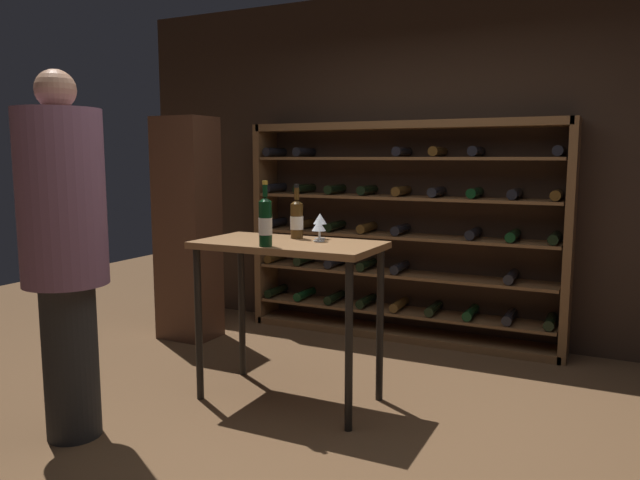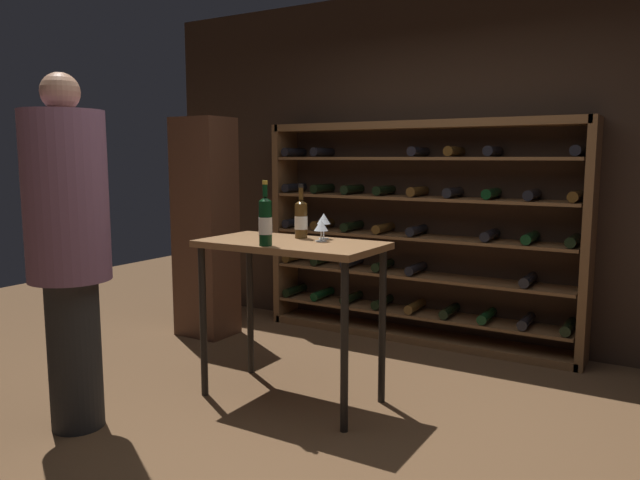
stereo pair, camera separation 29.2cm
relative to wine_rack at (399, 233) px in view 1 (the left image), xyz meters
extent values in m
plane|color=brown|center=(0.30, -1.92, -0.87)|extent=(10.25, 10.25, 0.00)
cube|color=#332319|center=(0.30, 0.21, 0.54)|extent=(5.78, 0.10, 2.83)
cube|color=brown|center=(-1.27, 0.00, 0.01)|extent=(0.06, 0.32, 1.77)
cube|color=brown|center=(1.29, 0.00, 0.01)|extent=(0.06, 0.32, 1.77)
cube|color=brown|center=(0.01, 0.00, 0.87)|extent=(2.56, 0.32, 0.06)
cube|color=brown|center=(0.01, 0.00, -0.84)|extent=(2.56, 0.32, 0.06)
cube|color=brown|center=(0.01, 0.00, -0.65)|extent=(2.48, 0.32, 0.02)
cylinder|color=black|center=(-1.17, 0.00, -0.60)|extent=(0.08, 0.30, 0.08)
cylinder|color=black|center=(-0.87, 0.00, -0.60)|extent=(0.08, 0.30, 0.08)
cylinder|color=black|center=(-0.58, 0.00, -0.60)|extent=(0.08, 0.30, 0.08)
cylinder|color=black|center=(-0.28, 0.00, -0.60)|extent=(0.08, 0.30, 0.08)
cylinder|color=#4C3314|center=(0.01, 0.00, -0.60)|extent=(0.08, 0.30, 0.08)
cylinder|color=black|center=(0.31, 0.00, -0.60)|extent=(0.08, 0.30, 0.08)
cylinder|color=black|center=(0.60, 0.00, -0.60)|extent=(0.08, 0.30, 0.08)
cylinder|color=black|center=(0.90, 0.00, -0.60)|extent=(0.08, 0.30, 0.08)
cylinder|color=black|center=(1.19, 0.00, -0.60)|extent=(0.08, 0.30, 0.08)
cube|color=brown|center=(0.01, 0.00, -0.34)|extent=(2.48, 0.32, 0.02)
cylinder|color=#4C3314|center=(-1.17, 0.00, -0.28)|extent=(0.08, 0.30, 0.08)
cylinder|color=black|center=(-0.87, 0.00, -0.28)|extent=(0.08, 0.30, 0.08)
cylinder|color=black|center=(-0.58, 0.00, -0.28)|extent=(0.08, 0.30, 0.08)
cylinder|color=black|center=(-0.28, 0.00, -0.28)|extent=(0.08, 0.30, 0.08)
cylinder|color=black|center=(0.01, 0.00, -0.28)|extent=(0.08, 0.30, 0.08)
cylinder|color=black|center=(0.90, 0.00, -0.28)|extent=(0.08, 0.30, 0.08)
cube|color=brown|center=(0.01, 0.00, -0.02)|extent=(2.48, 0.32, 0.02)
cylinder|color=black|center=(-1.17, 0.00, 0.03)|extent=(0.08, 0.30, 0.08)
cylinder|color=#4C3314|center=(-0.87, 0.00, 0.03)|extent=(0.08, 0.30, 0.08)
cylinder|color=black|center=(-0.58, 0.00, 0.03)|extent=(0.08, 0.30, 0.08)
cylinder|color=#4C3314|center=(-0.28, 0.00, 0.03)|extent=(0.08, 0.30, 0.08)
cylinder|color=black|center=(0.01, 0.00, 0.03)|extent=(0.08, 0.30, 0.08)
cylinder|color=black|center=(0.60, 0.00, 0.03)|extent=(0.08, 0.30, 0.08)
cylinder|color=black|center=(0.90, 0.00, 0.03)|extent=(0.08, 0.30, 0.08)
cylinder|color=black|center=(1.19, 0.00, 0.03)|extent=(0.08, 0.30, 0.08)
cube|color=brown|center=(0.01, 0.00, 0.29)|extent=(2.48, 0.32, 0.02)
cylinder|color=black|center=(-1.17, 0.00, 0.35)|extent=(0.08, 0.30, 0.08)
cylinder|color=black|center=(-0.87, 0.00, 0.35)|extent=(0.08, 0.30, 0.08)
cylinder|color=black|center=(-0.58, 0.00, 0.35)|extent=(0.08, 0.30, 0.08)
cylinder|color=black|center=(-0.28, 0.00, 0.35)|extent=(0.08, 0.30, 0.08)
cylinder|color=#4C3314|center=(0.01, 0.00, 0.35)|extent=(0.08, 0.30, 0.08)
cylinder|color=black|center=(0.31, 0.00, 0.35)|extent=(0.08, 0.30, 0.08)
cylinder|color=black|center=(0.60, 0.00, 0.35)|extent=(0.08, 0.30, 0.08)
cylinder|color=black|center=(0.90, 0.00, 0.35)|extent=(0.08, 0.30, 0.08)
cylinder|color=#4C3314|center=(1.19, 0.00, 0.35)|extent=(0.08, 0.30, 0.08)
cube|color=brown|center=(0.01, 0.00, 0.60)|extent=(2.48, 0.32, 0.02)
cylinder|color=black|center=(-1.17, 0.00, 0.66)|extent=(0.08, 0.30, 0.08)
cylinder|color=black|center=(-0.87, 0.00, 0.66)|extent=(0.08, 0.30, 0.08)
cylinder|color=black|center=(0.01, 0.00, 0.66)|extent=(0.08, 0.30, 0.08)
cylinder|color=#4C3314|center=(0.31, 0.00, 0.66)|extent=(0.08, 0.30, 0.08)
cylinder|color=black|center=(0.60, 0.00, 0.66)|extent=(0.08, 0.30, 0.08)
cylinder|color=black|center=(1.19, 0.00, 0.66)|extent=(0.08, 0.30, 0.08)
cube|color=brown|center=(-0.17, -1.56, 0.09)|extent=(1.10, 0.58, 0.04)
cylinder|color=black|center=(-0.67, -1.79, -0.40)|extent=(0.04, 0.04, 0.95)
cylinder|color=black|center=(0.33, -1.79, -0.40)|extent=(0.04, 0.04, 0.95)
cylinder|color=black|center=(-0.67, -1.32, -0.40)|extent=(0.04, 0.04, 0.95)
cylinder|color=black|center=(0.33, -1.32, -0.40)|extent=(0.04, 0.04, 0.95)
cylinder|color=#252525|center=(-0.97, -2.50, -0.46)|extent=(0.28, 0.28, 0.83)
cylinder|color=#7A516B|center=(-0.97, -2.50, 0.41)|extent=(0.43, 0.43, 0.90)
sphere|color=#AD7A5B|center=(-0.97, -2.50, 0.95)|extent=(0.20, 0.20, 0.20)
cube|color=#4C2D1E|center=(-1.56, -0.75, 0.03)|extent=(0.44, 0.36, 1.81)
cylinder|color=#4C3314|center=(-0.20, -1.40, 0.22)|extent=(0.08, 0.08, 0.22)
cone|color=#4C3314|center=(-0.20, -1.40, 0.34)|extent=(0.08, 0.08, 0.03)
cylinder|color=#4C3314|center=(-0.20, -1.40, 0.39)|extent=(0.03, 0.03, 0.08)
cylinder|color=black|center=(-0.20, -1.40, 0.44)|extent=(0.03, 0.03, 0.02)
cylinder|color=silver|center=(-0.20, -1.40, 0.21)|extent=(0.08, 0.08, 0.08)
cylinder|color=black|center=(-0.19, -1.78, 0.24)|extent=(0.07, 0.07, 0.26)
cone|color=black|center=(-0.19, -1.78, 0.38)|extent=(0.07, 0.07, 0.03)
cylinder|color=black|center=(-0.19, -1.78, 0.43)|extent=(0.03, 0.03, 0.07)
cylinder|color=#B7932D|center=(-0.19, -1.78, 0.47)|extent=(0.03, 0.03, 0.02)
cylinder|color=silver|center=(-0.19, -1.78, 0.23)|extent=(0.08, 0.08, 0.10)
cylinder|color=silver|center=(-0.01, -1.47, 0.12)|extent=(0.07, 0.07, 0.00)
cylinder|color=silver|center=(-0.01, -1.47, 0.15)|extent=(0.01, 0.01, 0.06)
cone|color=silver|center=(-0.01, -1.47, 0.21)|extent=(0.09, 0.09, 0.07)
cylinder|color=#590A14|center=(-0.01, -1.47, 0.20)|extent=(0.05, 0.05, 0.02)
cylinder|color=silver|center=(-0.05, -1.36, 0.12)|extent=(0.07, 0.07, 0.00)
cylinder|color=silver|center=(-0.05, -1.36, 0.16)|extent=(0.01, 0.01, 0.09)
cone|color=silver|center=(-0.05, -1.36, 0.24)|extent=(0.08, 0.08, 0.07)
cylinder|color=#590A14|center=(-0.05, -1.36, 0.22)|extent=(0.05, 0.05, 0.02)
camera|label=1|loc=(1.59, -4.70, 0.61)|focal=34.12mm
camera|label=2|loc=(1.85, -4.56, 0.61)|focal=34.12mm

